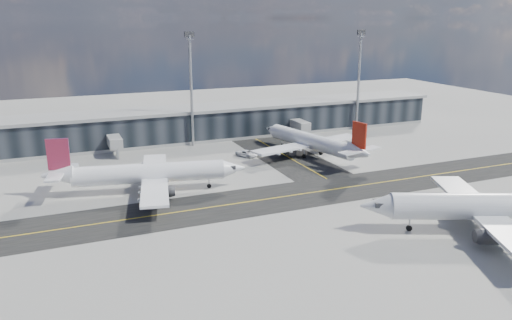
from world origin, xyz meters
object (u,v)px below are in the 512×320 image
object	(u,v)px
airliner_af	(146,173)
airliner_near	(496,207)
baggage_tug	(155,190)
service_van	(247,153)
airliner_redtail	(312,142)

from	to	relation	value
airliner_af	airliner_near	world-z (taller)	airliner_near
airliner_near	baggage_tug	world-z (taller)	airliner_near
airliner_near	service_van	size ratio (longest dim) A/B	7.27
airliner_af	airliner_near	size ratio (longest dim) A/B	0.94
airliner_af	baggage_tug	world-z (taller)	airliner_af
baggage_tug	airliner_redtail	bearing A→B (deg)	99.51
baggage_tug	service_van	world-z (taller)	baggage_tug
airliner_redtail	service_van	size ratio (longest dim) A/B	6.59
airliner_redtail	service_van	distance (m)	15.91
airliner_af	airliner_redtail	xyz separation A→B (m)	(41.50, 10.70, -0.13)
airliner_redtail	baggage_tug	world-z (taller)	airliner_redtail
airliner_near	airliner_af	bearing A→B (deg)	73.10
service_van	baggage_tug	bearing A→B (deg)	-174.78
airliner_redtail	baggage_tug	bearing A→B (deg)	-174.67
airliner_af	service_van	world-z (taller)	airliner_af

